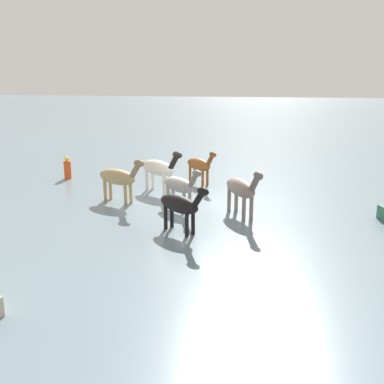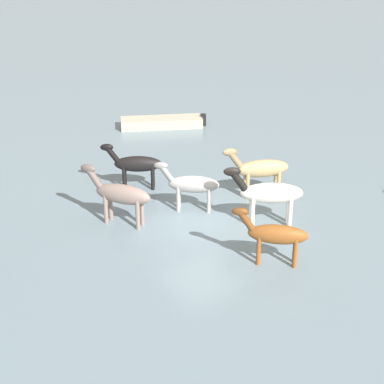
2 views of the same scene
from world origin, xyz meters
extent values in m
plane|color=slate|center=(0.00, 0.00, 0.00)|extent=(191.17, 191.17, 0.00)
ellipsoid|color=silver|center=(-1.66, -1.58, 1.13)|extent=(1.68, 2.02, 0.69)
cylinder|color=silver|center=(-1.44, -0.98, 0.57)|extent=(0.15, 0.15, 1.13)
cylinder|color=silver|center=(-1.17, -1.17, 0.57)|extent=(0.15, 0.15, 1.13)
cylinder|color=silver|center=(-2.15, -1.98, 0.57)|extent=(0.15, 0.15, 1.13)
cylinder|color=silver|center=(-1.88, -2.17, 0.57)|extent=(0.15, 0.15, 1.13)
cylinder|color=black|center=(-1.03, -0.69, 1.58)|extent=(0.56, 0.65, 0.75)
ellipsoid|color=black|center=(-0.91, -0.51, 1.89)|extent=(0.52, 0.59, 0.30)
ellipsoid|color=tan|center=(0.20, -2.85, 1.07)|extent=(1.33, 2.01, 0.65)
cylinder|color=tan|center=(0.30, -2.25, 0.54)|extent=(0.14, 0.14, 1.07)
cylinder|color=tan|center=(0.59, -2.38, 0.54)|extent=(0.14, 0.14, 1.07)
cylinder|color=tan|center=(-0.18, -3.32, 0.54)|extent=(0.14, 0.14, 1.07)
cylinder|color=tan|center=(0.10, -3.45, 0.54)|extent=(0.14, 0.14, 1.07)
cylinder|color=olive|center=(0.63, -1.91, 1.50)|extent=(0.45, 0.64, 0.72)
ellipsoid|color=olive|center=(0.71, -1.72, 1.79)|extent=(0.42, 0.58, 0.29)
ellipsoid|color=#9E9993|center=(0.68, -0.14, 0.97)|extent=(1.54, 1.68, 0.59)
cylinder|color=#9E9993|center=(0.91, 0.36, 0.49)|extent=(0.13, 0.13, 0.97)
cylinder|color=#9E9993|center=(1.13, 0.17, 0.49)|extent=(0.13, 0.13, 0.97)
cylinder|color=#9E9993|center=(0.22, -0.45, 0.49)|extent=(0.13, 0.13, 0.97)
cylinder|color=#9E9993|center=(0.44, -0.63, 0.49)|extent=(0.13, 0.13, 0.97)
cylinder|color=slate|center=(1.28, 0.57, 1.36)|extent=(0.51, 0.54, 0.65)
ellipsoid|color=slate|center=(1.40, 0.71, 1.62)|extent=(0.47, 0.50, 0.26)
ellipsoid|color=gray|center=(1.17, 2.34, 1.08)|extent=(1.95, 1.55, 0.66)
cylinder|color=gray|center=(1.58, 2.79, 0.54)|extent=(0.14, 0.14, 1.08)
cylinder|color=gray|center=(1.75, 2.53, 0.54)|extent=(0.14, 0.14, 1.08)
cylinder|color=gray|center=(0.59, 2.15, 0.54)|extent=(0.14, 0.14, 1.08)
cylinder|color=gray|center=(0.77, 1.89, 0.54)|extent=(0.14, 0.14, 1.08)
cylinder|color=#63544C|center=(2.04, 2.90, 1.51)|extent=(0.62, 0.52, 0.72)
ellipsoid|color=#63544C|center=(2.21, 3.02, 1.80)|extent=(0.57, 0.48, 0.29)
ellipsoid|color=brown|center=(-3.61, -0.04, 0.96)|extent=(1.59, 1.61, 0.59)
cylinder|color=brown|center=(-3.34, 0.44, 0.48)|extent=(0.13, 0.13, 0.96)
cylinder|color=brown|center=(-3.14, 0.24, 0.48)|extent=(0.13, 0.13, 0.96)
cylinder|color=brown|center=(-4.07, -0.31, 0.48)|extent=(0.13, 0.13, 0.96)
cylinder|color=brown|center=(-3.87, -0.51, 0.48)|extent=(0.13, 0.13, 0.96)
cylinder|color=brown|center=(-2.96, 0.63, 1.34)|extent=(0.52, 0.52, 0.64)
ellipsoid|color=brown|center=(-2.83, 0.76, 1.61)|extent=(0.48, 0.48, 0.26)
ellipsoid|color=black|center=(3.40, 0.45, 0.98)|extent=(1.46, 1.74, 0.60)
cylinder|color=black|center=(3.59, 0.96, 0.49)|extent=(0.13, 0.13, 0.98)
cylinder|color=black|center=(3.82, 0.79, 0.49)|extent=(0.13, 0.13, 0.98)
cylinder|color=black|center=(2.97, 0.10, 0.49)|extent=(0.13, 0.13, 0.98)
cylinder|color=black|center=(3.20, -0.07, 0.49)|extent=(0.13, 0.13, 0.98)
cylinder|color=black|center=(3.94, 1.21, 1.36)|extent=(0.48, 0.56, 0.65)
ellipsoid|color=black|center=(4.05, 1.36, 1.63)|extent=(0.45, 0.51, 0.26)
cube|color=#B7AD93|center=(9.06, -4.23, 0.16)|extent=(2.82, 4.01, 0.62)
cube|color=black|center=(8.09, -6.06, 0.23)|extent=(0.36, 0.34, 0.67)
camera|label=1|loc=(17.50, 3.42, 5.17)|focal=41.80mm
camera|label=2|loc=(-14.23, 10.60, 9.07)|focal=55.00mm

